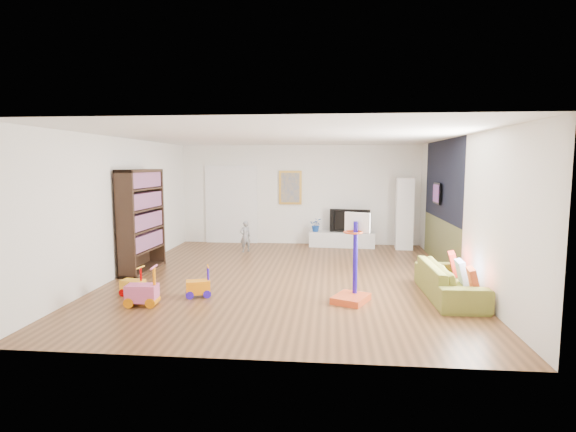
# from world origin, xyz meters

# --- Properties ---
(floor) EXTENTS (6.50, 7.50, 0.00)m
(floor) POSITION_xyz_m (0.00, 0.00, 0.00)
(floor) COLOR brown
(floor) RESTS_ON ground
(ceiling) EXTENTS (6.50, 7.50, 0.00)m
(ceiling) POSITION_xyz_m (0.00, 0.00, 2.70)
(ceiling) COLOR white
(ceiling) RESTS_ON ground
(wall_back) EXTENTS (6.50, 0.00, 2.70)m
(wall_back) POSITION_xyz_m (0.00, 3.75, 1.35)
(wall_back) COLOR white
(wall_back) RESTS_ON ground
(wall_front) EXTENTS (6.50, 0.00, 2.70)m
(wall_front) POSITION_xyz_m (0.00, -3.75, 1.35)
(wall_front) COLOR silver
(wall_front) RESTS_ON ground
(wall_left) EXTENTS (0.00, 7.50, 2.70)m
(wall_left) POSITION_xyz_m (-3.25, 0.00, 1.35)
(wall_left) COLOR silver
(wall_left) RESTS_ON ground
(wall_right) EXTENTS (0.00, 7.50, 2.70)m
(wall_right) POSITION_xyz_m (3.25, 0.00, 1.35)
(wall_right) COLOR silver
(wall_right) RESTS_ON ground
(navy_accent) EXTENTS (0.01, 3.20, 1.70)m
(navy_accent) POSITION_xyz_m (3.23, 1.40, 1.85)
(navy_accent) COLOR black
(navy_accent) RESTS_ON wall_right
(olive_wainscot) EXTENTS (0.01, 3.20, 1.00)m
(olive_wainscot) POSITION_xyz_m (3.23, 1.40, 0.50)
(olive_wainscot) COLOR brown
(olive_wainscot) RESTS_ON wall_right
(doorway) EXTENTS (1.45, 0.06, 2.10)m
(doorway) POSITION_xyz_m (-1.90, 3.71, 1.05)
(doorway) COLOR white
(doorway) RESTS_ON ground
(painting_back) EXTENTS (0.62, 0.06, 0.92)m
(painting_back) POSITION_xyz_m (-0.25, 3.71, 1.55)
(painting_back) COLOR gold
(painting_back) RESTS_ON wall_back
(artwork_right) EXTENTS (0.04, 0.56, 0.46)m
(artwork_right) POSITION_xyz_m (3.17, 1.60, 1.55)
(artwork_right) COLOR #7F3F8C
(artwork_right) RESTS_ON wall_right
(media_console) EXTENTS (1.74, 0.53, 0.40)m
(media_console) POSITION_xyz_m (1.16, 3.35, 0.20)
(media_console) COLOR silver
(media_console) RESTS_ON ground
(tall_cabinet) EXTENTS (0.45, 0.45, 1.83)m
(tall_cabinet) POSITION_xyz_m (2.75, 3.20, 0.92)
(tall_cabinet) COLOR white
(tall_cabinet) RESTS_ON ground
(bookshelf) EXTENTS (0.43, 1.44, 2.08)m
(bookshelf) POSITION_xyz_m (-2.99, 0.24, 1.04)
(bookshelf) COLOR black
(bookshelf) RESTS_ON ground
(sofa) EXTENTS (0.79, 1.92, 0.56)m
(sofa) POSITION_xyz_m (2.81, -1.09, 0.28)
(sofa) COLOR olive
(sofa) RESTS_ON ground
(basketball_hoop) EXTENTS (0.69, 0.74, 1.42)m
(basketball_hoop) POSITION_xyz_m (1.19, -1.49, 0.71)
(basketball_hoop) COLOR #CB461C
(basketball_hoop) RESTS_ON ground
(ride_on_yellow) EXTENTS (0.41, 0.30, 0.50)m
(ride_on_yellow) POSITION_xyz_m (-2.42, -1.48, 0.25)
(ride_on_yellow) COLOR yellow
(ride_on_yellow) RESTS_ON ground
(ride_on_orange) EXTENTS (0.44, 0.35, 0.52)m
(ride_on_orange) POSITION_xyz_m (-1.31, -1.45, 0.26)
(ride_on_orange) COLOR orange
(ride_on_orange) RESTS_ON ground
(ride_on_pink) EXTENTS (0.48, 0.32, 0.62)m
(ride_on_pink) POSITION_xyz_m (-2.04, -1.99, 0.31)
(ride_on_pink) COLOR #D6568C
(ride_on_pink) RESTS_ON ground
(child) EXTENTS (0.34, 0.32, 0.78)m
(child) POSITION_xyz_m (-1.26, 2.42, 0.39)
(child) COLOR gray
(child) RESTS_ON ground
(tv) EXTENTS (1.07, 0.31, 0.61)m
(tv) POSITION_xyz_m (1.37, 3.40, 0.71)
(tv) COLOR black
(tv) RESTS_ON media_console
(vase_plant) EXTENTS (0.34, 0.29, 0.36)m
(vase_plant) POSITION_xyz_m (0.47, 3.33, 0.58)
(vase_plant) COLOR #133E95
(vase_plant) RESTS_ON media_console
(pillow_left) EXTENTS (0.13, 0.37, 0.36)m
(pillow_left) POSITION_xyz_m (3.01, -1.63, 0.44)
(pillow_left) COLOR #B0401F
(pillow_left) RESTS_ON sofa
(pillow_center) EXTENTS (0.12, 0.39, 0.38)m
(pillow_center) POSITION_xyz_m (2.99, -1.12, 0.44)
(pillow_center) COLOR white
(pillow_center) RESTS_ON sofa
(pillow_right) EXTENTS (0.18, 0.42, 0.40)m
(pillow_right) POSITION_xyz_m (3.02, -0.50, 0.44)
(pillow_right) COLOR red
(pillow_right) RESTS_ON sofa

